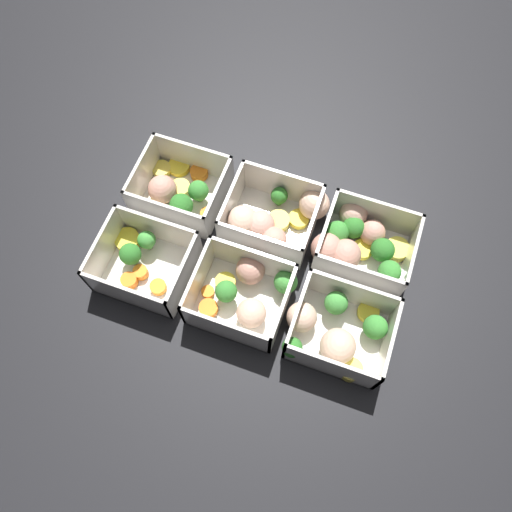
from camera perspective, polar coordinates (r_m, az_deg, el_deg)
ground_plane at (r=0.79m, az=0.00°, el=-0.72°), size 4.00×4.00×0.00m
container_near_left at (r=0.79m, az=11.53°, el=1.44°), size 0.15×0.14×0.07m
container_near_center at (r=0.79m, az=2.01°, el=4.32°), size 0.15×0.13×0.07m
container_near_right at (r=0.83m, az=-8.85°, el=7.42°), size 0.14×0.13×0.07m
container_far_left at (r=0.73m, az=9.05°, el=-8.48°), size 0.16×0.14×0.07m
container_far_center at (r=0.74m, az=-1.25°, el=-4.21°), size 0.14×0.13×0.07m
container_far_right at (r=0.78m, az=-12.87°, el=-0.53°), size 0.15×0.12×0.07m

